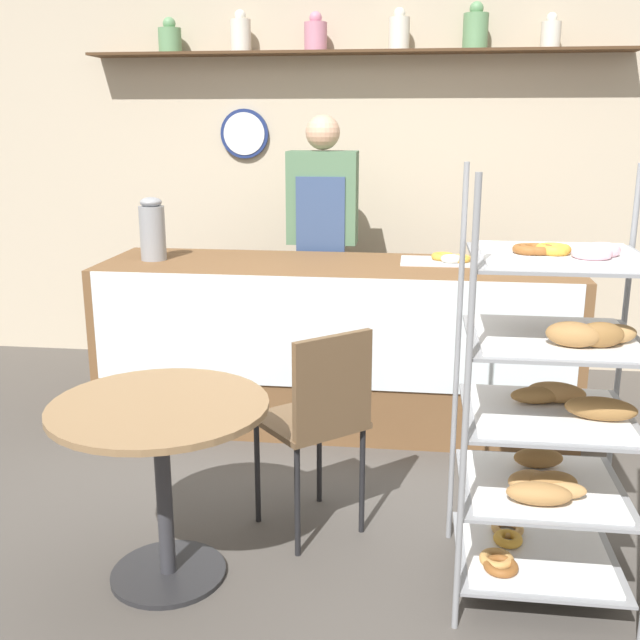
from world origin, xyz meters
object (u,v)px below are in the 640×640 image
object	(u,v)px
person_worker	(323,243)
cafe_table	(161,446)
coffee_carafe	(152,229)
pastry_rack	(550,415)
cafe_chair	(320,411)
donut_tray_counter	(448,259)

from	to	relation	value
person_worker	cafe_table	size ratio (longest dim) A/B	2.17
cafe_table	coffee_carafe	world-z (taller)	coffee_carafe
cafe_table	pastry_rack	bearing A→B (deg)	4.48
cafe_chair	coffee_carafe	xyz separation A→B (m)	(-1.13, 1.27, 0.54)
coffee_carafe	cafe_chair	bearing A→B (deg)	-48.34
donut_tray_counter	cafe_chair	bearing A→B (deg)	-111.44
person_worker	cafe_chair	bearing A→B (deg)	-83.11
pastry_rack	coffee_carafe	world-z (taller)	pastry_rack
cafe_table	cafe_chair	size ratio (longest dim) A/B	0.89
pastry_rack	donut_tray_counter	bearing A→B (deg)	100.65
coffee_carafe	cafe_table	bearing A→B (deg)	-70.36
pastry_rack	donut_tray_counter	world-z (taller)	pastry_rack
person_worker	cafe_table	world-z (taller)	person_worker
person_worker	cafe_chair	size ratio (longest dim) A/B	1.93
coffee_carafe	donut_tray_counter	size ratio (longest dim) A/B	0.78
person_worker	donut_tray_counter	bearing A→B (deg)	-29.95
cafe_chair	coffee_carafe	world-z (taller)	coffee_carafe
cafe_chair	person_worker	bearing A→B (deg)	-124.56
cafe_table	cafe_chair	xyz separation A→B (m)	(0.54, 0.37, 0.02)
cafe_table	donut_tray_counter	bearing A→B (deg)	58.21
person_worker	cafe_table	xyz separation A→B (m)	(-0.32, -2.20, -0.42)
person_worker	donut_tray_counter	size ratio (longest dim) A/B	3.81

